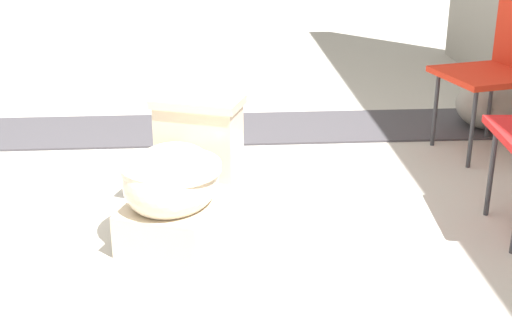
% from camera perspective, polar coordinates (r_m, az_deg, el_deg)
% --- Properties ---
extents(ground_plane, '(14.00, 14.00, 0.00)m').
position_cam_1_polar(ground_plane, '(3.07, -9.85, -4.76)').
color(ground_plane, '#B7B2A8').
extents(gravel_strip, '(0.56, 8.00, 0.01)m').
position_cam_1_polar(gravel_strip, '(4.13, -1.47, 2.54)').
color(gravel_strip, '#423F44').
rests_on(gravel_strip, ground).
extents(toilet, '(0.72, 0.56, 0.52)m').
position_cam_1_polar(toilet, '(2.87, -6.01, -1.66)').
color(toilet, beige).
rests_on(toilet, ground).
extents(folding_chair_left, '(0.53, 0.53, 0.83)m').
position_cam_1_polar(folding_chair_left, '(3.87, 19.31, 7.86)').
color(folding_chair_left, red).
rests_on(folding_chair_left, ground).
extents(boulder_near, '(0.49, 0.49, 0.29)m').
position_cam_1_polar(boulder_near, '(4.33, 18.22, 4.26)').
color(boulder_near, gray).
rests_on(boulder_near, ground).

